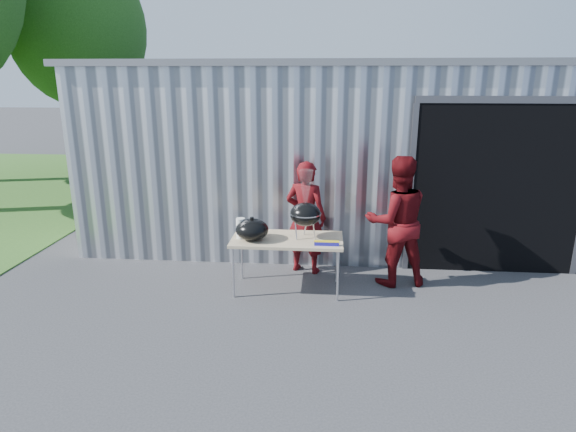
# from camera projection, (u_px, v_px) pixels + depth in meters

# --- Properties ---
(ground) EXTENTS (80.00, 80.00, 0.00)m
(ground) POSITION_uv_depth(u_px,v_px,m) (257.00, 314.00, 6.00)
(ground) COLOR #323235
(building) EXTENTS (8.20, 6.20, 3.10)m
(building) POSITION_uv_depth(u_px,v_px,m) (332.00, 143.00, 9.89)
(building) COLOR silver
(building) RESTS_ON ground
(tree_far) EXTENTS (3.87, 3.87, 6.41)m
(tree_far) POSITION_uv_depth(u_px,v_px,m) (78.00, 30.00, 13.97)
(tree_far) COLOR #442D19
(tree_far) RESTS_ON ground
(folding_table) EXTENTS (1.50, 0.75, 0.75)m
(folding_table) POSITION_uv_depth(u_px,v_px,m) (287.00, 241.00, 6.52)
(folding_table) COLOR tan
(folding_table) RESTS_ON ground
(kettle_grill) EXTENTS (0.42, 0.42, 0.93)m
(kettle_grill) POSITION_uv_depth(u_px,v_px,m) (305.00, 208.00, 6.41)
(kettle_grill) COLOR black
(kettle_grill) RESTS_ON folding_table
(grill_lid) EXTENTS (0.44, 0.44, 0.32)m
(grill_lid) POSITION_uv_depth(u_px,v_px,m) (252.00, 230.00, 6.41)
(grill_lid) COLOR black
(grill_lid) RESTS_ON folding_table
(paper_towels) EXTENTS (0.12, 0.12, 0.28)m
(paper_towels) POSITION_uv_depth(u_px,v_px,m) (241.00, 228.00, 6.47)
(paper_towels) COLOR white
(paper_towels) RESTS_ON folding_table
(white_tub) EXTENTS (0.20, 0.15, 0.10)m
(white_tub) POSITION_uv_depth(u_px,v_px,m) (249.00, 229.00, 6.72)
(white_tub) COLOR white
(white_tub) RESTS_ON folding_table
(foil_box) EXTENTS (0.32, 0.05, 0.06)m
(foil_box) POSITION_uv_depth(u_px,v_px,m) (327.00, 243.00, 6.22)
(foil_box) COLOR #1B1797
(foil_box) RESTS_ON folding_table
(person_cook) EXTENTS (0.71, 0.56, 1.69)m
(person_cook) POSITION_uv_depth(u_px,v_px,m) (306.00, 217.00, 7.12)
(person_cook) COLOR #52090D
(person_cook) RESTS_ON ground
(person_bystander) EXTENTS (1.01, 0.85, 1.84)m
(person_bystander) POSITION_uv_depth(u_px,v_px,m) (397.00, 221.00, 6.69)
(person_bystander) COLOR #52090D
(person_bystander) RESTS_ON ground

